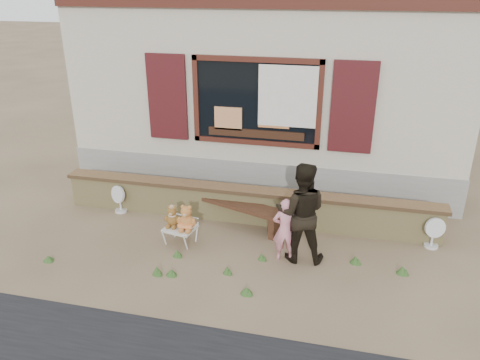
% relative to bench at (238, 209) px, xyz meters
% --- Properties ---
extents(ground, '(80.00, 80.00, 0.00)m').
position_rel_bench_xyz_m(ground, '(0.08, -0.80, -0.33)').
color(ground, brown).
rests_on(ground, ground).
extents(shopfront, '(8.04, 5.13, 4.00)m').
position_rel_bench_xyz_m(shopfront, '(0.08, 3.69, 1.67)').
color(shopfront, '#A29583').
rests_on(shopfront, ground).
extents(brick_wall, '(7.10, 0.36, 0.67)m').
position_rel_bench_xyz_m(brick_wall, '(0.08, 0.20, 0.01)').
color(brick_wall, tan).
rests_on(brick_wall, ground).
extents(bench, '(1.80, 0.94, 0.46)m').
position_rel_bench_xyz_m(bench, '(0.00, 0.00, 0.00)').
color(bench, '#361F13').
rests_on(bench, ground).
extents(folding_chair, '(0.57, 0.53, 0.31)m').
position_rel_bench_xyz_m(folding_chair, '(-0.82, -0.86, -0.05)').
color(folding_chair, beige).
rests_on(folding_chair, ground).
extents(teddy_bear_left, '(0.32, 0.29, 0.38)m').
position_rel_bench_xyz_m(teddy_bear_left, '(-0.96, -0.83, 0.17)').
color(teddy_bear_left, brown).
rests_on(teddy_bear_left, folding_chair).
extents(teddy_bear_right, '(0.38, 0.35, 0.46)m').
position_rel_bench_xyz_m(teddy_bear_right, '(-0.68, -0.88, 0.20)').
color(teddy_bear_right, '#9D5F2B').
rests_on(teddy_bear_right, folding_chair).
extents(child, '(0.42, 0.30, 1.09)m').
position_rel_bench_xyz_m(child, '(0.99, -0.95, 0.21)').
color(child, pink).
rests_on(child, ground).
extents(adult, '(0.87, 0.71, 1.67)m').
position_rel_bench_xyz_m(adult, '(1.22, -0.87, 0.50)').
color(adult, black).
rests_on(adult, ground).
extents(fan_left, '(0.36, 0.24, 0.56)m').
position_rel_bench_xyz_m(fan_left, '(-2.37, 0.00, -0.05)').
color(fan_left, silver).
rests_on(fan_left, ground).
extents(fan_right, '(0.36, 0.24, 0.56)m').
position_rel_bench_xyz_m(fan_right, '(3.39, 0.00, -0.05)').
color(fan_right, silver).
rests_on(fan_right, ground).
extents(grass_tufts, '(5.74, 1.36, 0.15)m').
position_rel_bench_xyz_m(grass_tufts, '(0.37, -1.45, -0.27)').
color(grass_tufts, '#315421').
rests_on(grass_tufts, ground).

